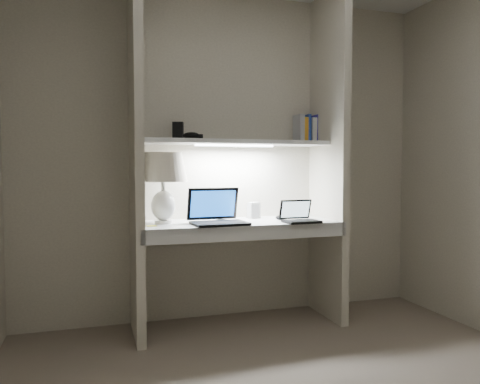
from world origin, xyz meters
name	(u,v)px	position (x,y,z in m)	size (l,w,h in m)	color
back_wall	(228,156)	(0.00, 1.50, 1.25)	(3.20, 0.01, 2.50)	beige
alcove_panel_left	(136,155)	(-0.73, 1.23, 1.25)	(0.06, 0.55, 2.50)	beige
alcove_panel_right	(329,156)	(0.73, 1.23, 1.25)	(0.06, 0.55, 2.50)	beige
desk	(238,224)	(0.00, 1.23, 0.75)	(1.40, 0.55, 0.04)	white
desk_apron	(250,233)	(0.00, 0.96, 0.72)	(1.46, 0.03, 0.10)	silver
shelf	(235,142)	(0.00, 1.32, 1.35)	(1.40, 0.36, 0.03)	silver
strip_light	(235,145)	(0.00, 1.32, 1.33)	(0.60, 0.04, 0.01)	white
table_lamp	(163,176)	(-0.54, 1.27, 1.11)	(0.34, 0.34, 0.50)	white
laptop_main	(217,216)	(-0.19, 1.13, 0.83)	(0.39, 0.34, 0.25)	black
laptop_netbook	(299,217)	(0.40, 1.04, 0.81)	(0.25, 0.22, 0.16)	black
speaker	(254,210)	(0.17, 1.38, 0.83)	(0.09, 0.06, 0.13)	silver
mouse	(281,218)	(0.33, 1.22, 0.79)	(0.10, 0.06, 0.04)	black
cable_coil	(222,220)	(-0.11, 1.29, 0.78)	(0.09, 0.09, 0.01)	black
sticky_note	(152,226)	(-0.64, 1.14, 0.77)	(0.06, 0.06, 0.00)	#F4F834
book_row	(308,130)	(0.65, 1.42, 1.47)	(0.21, 0.15, 0.22)	white
shelf_box	(178,131)	(-0.41, 1.38, 1.43)	(0.08, 0.05, 0.13)	black
shelf_gadget	(191,136)	(-0.33, 1.32, 1.39)	(0.12, 0.09, 0.05)	black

